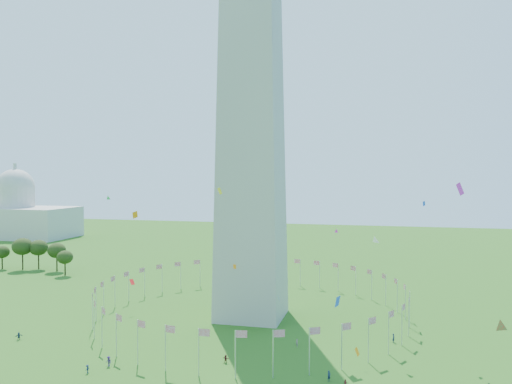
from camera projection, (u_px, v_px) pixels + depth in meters
flag_ring at (252, 300)px, 131.67m from camera, size 80.24×80.24×9.00m
capitol_building at (15, 199)px, 300.07m from camera, size 70.00×35.00×46.00m
kites_aloft at (311, 265)px, 102.98m from camera, size 110.89×74.40×32.29m
tree_line_west at (15, 256)px, 196.69m from camera, size 55.42×15.38×12.75m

